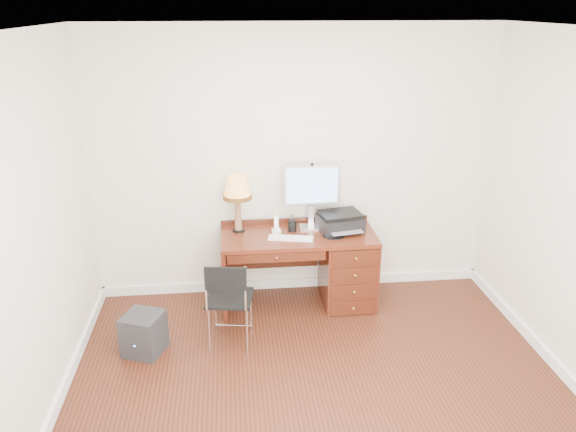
{
  "coord_description": "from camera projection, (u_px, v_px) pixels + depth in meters",
  "views": [
    {
      "loc": [
        -0.63,
        -3.59,
        2.86
      ],
      "look_at": [
        -0.12,
        1.2,
        1.02
      ],
      "focal_mm": 35.0,
      "sensor_mm": 36.0,
      "label": 1
    }
  ],
  "objects": [
    {
      "name": "desk",
      "position": [
        330.0,
        264.0,
        5.6
      ],
      "size": [
        1.5,
        0.67,
        0.75
      ],
      "color": "#5A2113",
      "rests_on": "ground"
    },
    {
      "name": "phone",
      "position": [
        276.0,
        228.0,
        5.46
      ],
      "size": [
        0.09,
        0.09,
        0.18
      ],
      "rotation": [
        0.0,
        0.0,
        0.04
      ],
      "color": "white",
      "rests_on": "desk"
    },
    {
      "name": "room_shell",
      "position": [
        309.0,
        340.0,
        4.98
      ],
      "size": [
        4.0,
        4.0,
        4.0
      ],
      "color": "silver",
      "rests_on": "ground"
    },
    {
      "name": "leg_lamp",
      "position": [
        237.0,
        191.0,
        5.37
      ],
      "size": [
        0.28,
        0.28,
        0.57
      ],
      "color": "black",
      "rests_on": "desk"
    },
    {
      "name": "equipment_box",
      "position": [
        144.0,
        334.0,
        4.84
      ],
      "size": [
        0.4,
        0.4,
        0.36
      ],
      "primitive_type": "cube",
      "rotation": [
        0.0,
        0.0,
        -0.38
      ],
      "color": "black",
      "rests_on": "ground"
    },
    {
      "name": "pen_cup",
      "position": [
        292.0,
        226.0,
        5.51
      ],
      "size": [
        0.09,
        0.09,
        0.11
      ],
      "primitive_type": "cylinder",
      "color": "black",
      "rests_on": "desk"
    },
    {
      "name": "monitor",
      "position": [
        312.0,
        189.0,
        5.5
      ],
      "size": [
        0.55,
        0.18,
        0.63
      ],
      "rotation": [
        0.0,
        0.0,
        0.03
      ],
      "color": "silver",
      "rests_on": "desk"
    },
    {
      "name": "ground",
      "position": [
        320.0,
        390.0,
        4.41
      ],
      "size": [
        4.0,
        4.0,
        0.0
      ],
      "primitive_type": "plane",
      "color": "#34150B",
      "rests_on": "ground"
    },
    {
      "name": "keyboard",
      "position": [
        291.0,
        238.0,
        5.34
      ],
      "size": [
        0.44,
        0.21,
        0.02
      ],
      "primitive_type": "cube",
      "rotation": [
        0.0,
        0.0,
        -0.21
      ],
      "color": "white",
      "rests_on": "desk"
    },
    {
      "name": "mouse_pad",
      "position": [
        333.0,
        234.0,
        5.41
      ],
      "size": [
        0.22,
        0.22,
        0.04
      ],
      "color": "black",
      "rests_on": "desk"
    },
    {
      "name": "printer",
      "position": [
        340.0,
        221.0,
        5.52
      ],
      "size": [
        0.46,
        0.39,
        0.18
      ],
      "rotation": [
        0.0,
        0.0,
        0.18
      ],
      "color": "black",
      "rests_on": "desk"
    },
    {
      "name": "chair",
      "position": [
        229.0,
        295.0,
        4.83
      ],
      "size": [
        0.44,
        0.44,
        0.82
      ],
      "rotation": [
        0.0,
        0.0,
        -0.14
      ],
      "color": "black",
      "rests_on": "ground"
    }
  ]
}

